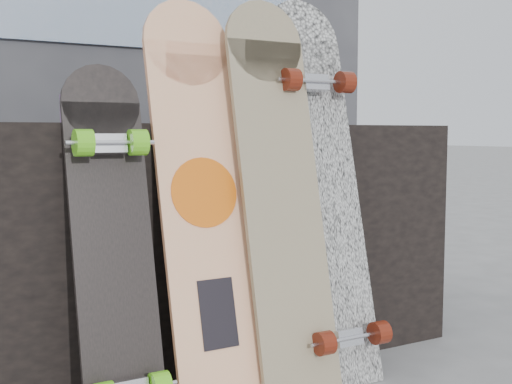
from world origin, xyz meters
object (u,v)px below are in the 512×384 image
vendor_table (218,238)px  longboard_celtic (280,182)px  longboard_cascadia (321,179)px  skateboard_dark (114,240)px  longboard_geisha (202,187)px

vendor_table → longboard_celtic: longboard_celtic is taller
longboard_cascadia → skateboard_dark: 0.69m
vendor_table → skateboard_dark: size_ratio=1.67×
longboard_geisha → vendor_table: bearing=58.4°
vendor_table → longboard_geisha: (-0.22, -0.36, 0.22)m
vendor_table → longboard_cascadia: (0.18, -0.37, 0.23)m
longboard_celtic → skateboard_dark: 0.52m
longboard_celtic → skateboard_dark: bearing=179.7°
vendor_table → skateboard_dark: (-0.49, -0.40, 0.09)m
vendor_table → longboard_geisha: bearing=-121.6°
skateboard_dark → longboard_cascadia: bearing=2.2°
vendor_table → longboard_celtic: (0.01, -0.40, 0.23)m
longboard_geisha → longboard_celtic: longboard_celtic is taller
longboard_geisha → longboard_cascadia: longboard_cascadia is taller
longboard_celtic → longboard_geisha: bearing=168.9°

